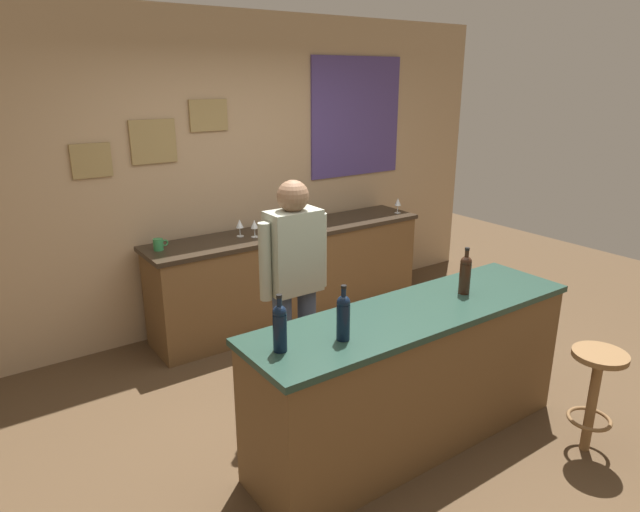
{
  "coord_description": "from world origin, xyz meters",
  "views": [
    {
      "loc": [
        -2.22,
        -2.57,
        2.25
      ],
      "look_at": [
        -0.11,
        0.45,
        1.05
      ],
      "focal_mm": 31.1,
      "sensor_mm": 36.0,
      "label": 1
    }
  ],
  "objects": [
    {
      "name": "bartender",
      "position": [
        -0.35,
        0.4,
        0.94
      ],
      "size": [
        0.52,
        0.21,
        1.62
      ],
      "color": "#384766",
      "rests_on": "ground_plane"
    },
    {
      "name": "wine_bottle_b",
      "position": [
        -0.6,
        -0.46,
        1.06
      ],
      "size": [
        0.07,
        0.07,
        0.31
      ],
      "color": "black",
      "rests_on": "bar_counter"
    },
    {
      "name": "wine_bottle_c",
      "position": [
        0.44,
        -0.39,
        1.06
      ],
      "size": [
        0.07,
        0.07,
        0.31
      ],
      "color": "black",
      "rests_on": "bar_counter"
    },
    {
      "name": "wine_glass_c",
      "position": [
        0.56,
        1.64,
        1.01
      ],
      "size": [
        0.07,
        0.07,
        0.16
      ],
      "color": "silver",
      "rests_on": "side_counter"
    },
    {
      "name": "coffee_mug",
      "position": [
        -0.83,
        1.71,
        0.95
      ],
      "size": [
        0.13,
        0.08,
        0.09
      ],
      "color": "#338C4C",
      "rests_on": "side_counter"
    },
    {
      "name": "back_wall",
      "position": [
        0.03,
        2.03,
        1.42
      ],
      "size": [
        6.0,
        0.09,
        2.8
      ],
      "color": "tan",
      "rests_on": "ground_plane"
    },
    {
      "name": "bar_stool",
      "position": [
        0.85,
        -1.11,
        0.46
      ],
      "size": [
        0.32,
        0.32,
        0.68
      ],
      "color": "brown",
      "rests_on": "ground_plane"
    },
    {
      "name": "wine_glass_d",
      "position": [
        1.65,
        1.55,
        1.01
      ],
      "size": [
        0.07,
        0.07,
        0.16
      ],
      "color": "silver",
      "rests_on": "side_counter"
    },
    {
      "name": "ground_plane",
      "position": [
        0.0,
        0.0,
        0.0
      ],
      "size": [
        10.0,
        10.0,
        0.0
      ],
      "primitive_type": "plane",
      "color": "#4C3823"
    },
    {
      "name": "wine_glass_a",
      "position": [
        -0.1,
        1.7,
        1.01
      ],
      "size": [
        0.07,
        0.07,
        0.16
      ],
      "color": "silver",
      "rests_on": "side_counter"
    },
    {
      "name": "wine_bottle_a",
      "position": [
        -0.94,
        -0.38,
        1.06
      ],
      "size": [
        0.07,
        0.07,
        0.31
      ],
      "color": "black",
      "rests_on": "bar_counter"
    },
    {
      "name": "bar_counter",
      "position": [
        0.0,
        -0.4,
        0.46
      ],
      "size": [
        2.2,
        0.6,
        0.92
      ],
      "color": "brown",
      "rests_on": "ground_plane"
    },
    {
      "name": "side_counter",
      "position": [
        0.4,
        1.65,
        0.45
      ],
      "size": [
        2.73,
        0.56,
        0.9
      ],
      "color": "brown",
      "rests_on": "ground_plane"
    },
    {
      "name": "wine_glass_b",
      "position": [
        -0.0,
        1.6,
        1.01
      ],
      "size": [
        0.07,
        0.07,
        0.16
      ],
      "color": "silver",
      "rests_on": "side_counter"
    }
  ]
}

